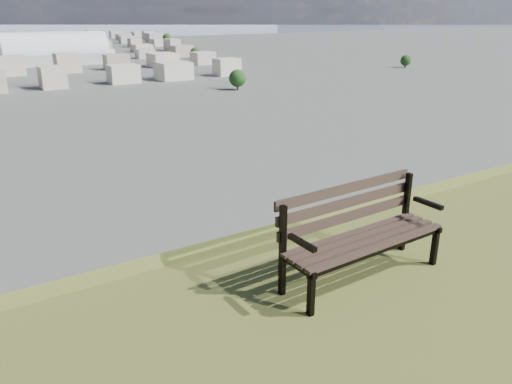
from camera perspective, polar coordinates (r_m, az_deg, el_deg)
park_bench at (r=4.98m, az=11.65°, el=-4.04°), size 1.76×0.62×0.91m
arena at (r=298.29m, az=-21.92°, el=14.40°), size 53.41×23.94×22.26m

